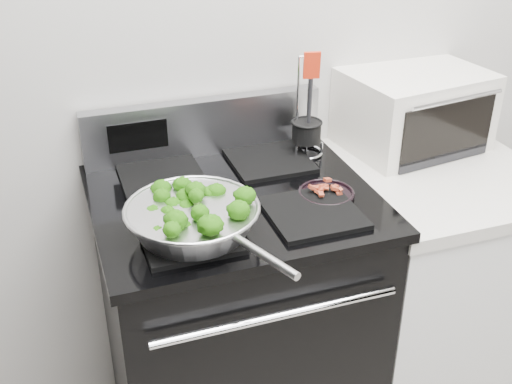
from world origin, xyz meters
name	(u,v)px	position (x,y,z in m)	size (l,w,h in m)	color
back_wall	(291,17)	(0.00, 1.75, 1.35)	(4.00, 0.02, 2.70)	beige
gas_range	(236,322)	(-0.30, 1.41, 0.49)	(0.79, 0.69, 1.13)	black
counter	(422,286)	(0.39, 1.41, 0.46)	(0.62, 0.68, 0.92)	white
skillet	(193,218)	(-0.46, 1.24, 1.00)	(0.34, 0.52, 0.07)	silver
broccoli_pile	(192,211)	(-0.46, 1.25, 1.02)	(0.27, 0.27, 0.09)	#0F3404
bacon_plate	(326,190)	(-0.05, 1.33, 0.97)	(0.16, 0.16, 0.04)	black
utensil_holder	(306,136)	(0.00, 1.60, 1.01)	(0.11, 0.11, 0.34)	silver
toaster_oven	(414,109)	(0.39, 1.61, 1.05)	(0.49, 0.39, 0.26)	white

